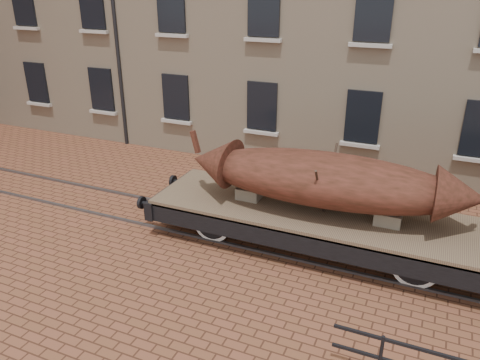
% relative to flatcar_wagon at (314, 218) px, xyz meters
% --- Properties ---
extents(ground, '(90.00, 90.00, 0.00)m').
position_rel_flatcar_wagon_xyz_m(ground, '(-0.82, 0.00, -0.86)').
color(ground, brown).
extents(rail_track, '(30.00, 1.52, 0.06)m').
position_rel_flatcar_wagon_xyz_m(rail_track, '(-0.82, 0.00, -0.83)').
color(rail_track, '#59595E').
rests_on(rail_track, ground).
extents(flatcar_wagon, '(9.16, 2.48, 1.38)m').
position_rel_flatcar_wagon_xyz_m(flatcar_wagon, '(0.00, 0.00, 0.00)').
color(flatcar_wagon, brown).
rests_on(flatcar_wagon, ground).
extents(iron_boat, '(7.08, 2.12, 1.67)m').
position_rel_flatcar_wagon_xyz_m(iron_boat, '(0.21, 0.00, 1.07)').
color(iron_boat, '#5E2A1F').
rests_on(iron_boat, flatcar_wagon).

